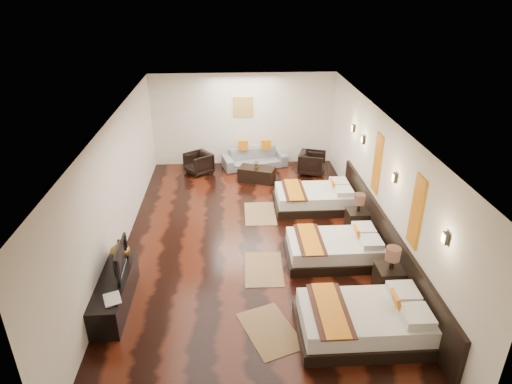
{
  "coord_description": "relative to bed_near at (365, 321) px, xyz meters",
  "views": [
    {
      "loc": [
        -0.38,
        -8.43,
        5.29
      ],
      "look_at": [
        0.13,
        0.28,
        1.1
      ],
      "focal_mm": 31.46,
      "sensor_mm": 36.0,
      "label": 1
    }
  ],
  "objects": [
    {
      "name": "nightstand_a",
      "position": [
        0.75,
        1.04,
        0.07
      ],
      "size": [
        0.49,
        0.49,
        0.97
      ],
      "color": "black",
      "rests_on": "floor"
    },
    {
      "name": "jute_mat_near",
      "position": [
        -1.52,
        0.17,
        -0.27
      ],
      "size": [
        1.12,
        1.39,
        0.01
      ],
      "primitive_type": "cube",
      "rotation": [
        0.0,
        0.0,
        0.36
      ],
      "color": "olive",
      "rests_on": "floor"
    },
    {
      "name": "armchair_right",
      "position": [
        0.29,
        6.68,
        0.06
      ],
      "size": [
        0.93,
        0.91,
        0.67
      ],
      "primitive_type": "imported",
      "rotation": [
        0.0,
        0.0,
        1.25
      ],
      "color": "black",
      "rests_on": "floor"
    },
    {
      "name": "right_wall",
      "position": [
        1.05,
        2.92,
        1.12
      ],
      "size": [
        0.01,
        9.5,
        2.8
      ],
      "primitive_type": "cube",
      "color": "silver",
      "rests_on": "floor"
    },
    {
      "name": "left_wall",
      "position": [
        -4.45,
        2.92,
        1.12
      ],
      "size": [
        0.01,
        9.5,
        2.8
      ],
      "primitive_type": "cube",
      "color": "silver",
      "rests_on": "floor"
    },
    {
      "name": "tv_console",
      "position": [
        -4.2,
        0.97,
        -0.0
      ],
      "size": [
        0.5,
        1.8,
        0.55
      ],
      "primitive_type": "cube",
      "color": "black",
      "rests_on": "floor"
    },
    {
      "name": "gold_artwork",
      "position": [
        -1.7,
        7.65,
        1.52
      ],
      "size": [
        0.6,
        0.04,
        0.6
      ],
      "primitive_type": "cube",
      "color": "#AD873F",
      "rests_on": "back_wall"
    },
    {
      "name": "sconce_near",
      "position": [
        1.01,
        -0.08,
        1.57
      ],
      "size": [
        0.07,
        0.12,
        0.18
      ],
      "color": "black",
      "rests_on": "right_wall"
    },
    {
      "name": "coffee_table",
      "position": [
        -1.37,
        6.26,
        -0.08
      ],
      "size": [
        1.11,
        0.82,
        0.4
      ],
      "primitive_type": "cube",
      "rotation": [
        0.0,
        0.0,
        -0.36
      ],
      "color": "black",
      "rests_on": "floor"
    },
    {
      "name": "jute_mat_far",
      "position": [
        -1.41,
        4.25,
        -0.27
      ],
      "size": [
        0.76,
        1.21,
        0.01
      ],
      "primitive_type": "cube",
      "rotation": [
        0.0,
        0.0,
        -0.01
      ],
      "color": "olive",
      "rests_on": "floor"
    },
    {
      "name": "figurine",
      "position": [
        -4.2,
        1.66,
        0.47
      ],
      "size": [
        0.48,
        0.48,
        0.38
      ],
      "primitive_type": "imported",
      "rotation": [
        0.0,
        0.0,
        0.37
      ],
      "color": "brown",
      "rests_on": "tv_console"
    },
    {
      "name": "book",
      "position": [
        -4.2,
        0.38,
        0.29
      ],
      "size": [
        0.37,
        0.42,
        0.03
      ],
      "primitive_type": "imported",
      "rotation": [
        0.0,
        0.0,
        0.37
      ],
      "color": "black",
      "rests_on": "tv_console"
    },
    {
      "name": "sofa",
      "position": [
        -1.37,
        7.31,
        0.01
      ],
      "size": [
        2.05,
        1.18,
        0.56
      ],
      "primitive_type": "imported",
      "rotation": [
        0.0,
        0.0,
        0.24
      ],
      "color": "slate",
      "rests_on": "floor"
    },
    {
      "name": "bed_near",
      "position": [
        0.0,
        0.0,
        0.0
      ],
      "size": [
        2.11,
        1.33,
        0.81
      ],
      "color": "black",
      "rests_on": "floor"
    },
    {
      "name": "ceiling",
      "position": [
        -1.7,
        2.92,
        2.52
      ],
      "size": [
        5.5,
        9.5,
        0.01
      ],
      "primitive_type": "cube",
      "color": "white",
      "rests_on": "floor"
    },
    {
      "name": "orange_panel_a",
      "position": [
        1.03,
        1.02,
        1.42
      ],
      "size": [
        0.04,
        0.4,
        1.3
      ],
      "primitive_type": "cube",
      "color": "#D86014",
      "rests_on": "right_wall"
    },
    {
      "name": "jute_mat_mid",
      "position": [
        -1.49,
        1.91,
        -0.27
      ],
      "size": [
        0.79,
        1.22,
        0.01
      ],
      "primitive_type": "cube",
      "rotation": [
        0.0,
        0.0,
        -0.03
      ],
      "color": "olive",
      "rests_on": "floor"
    },
    {
      "name": "floor",
      "position": [
        -1.7,
        2.92,
        -0.28
      ],
      "size": [
        5.5,
        9.5,
        0.01
      ],
      "primitive_type": "cube",
      "color": "black",
      "rests_on": "ground"
    },
    {
      "name": "nightstand_b",
      "position": [
        0.75,
        3.27,
        0.06
      ],
      "size": [
        0.48,
        0.48,
        0.95
      ],
      "color": "black",
      "rests_on": "floor"
    },
    {
      "name": "sconce_mid",
      "position": [
        1.01,
        2.12,
        1.57
      ],
      "size": [
        0.07,
        0.12,
        0.18
      ],
      "color": "black",
      "rests_on": "right_wall"
    },
    {
      "name": "back_wall",
      "position": [
        -1.7,
        7.67,
        1.12
      ],
      "size": [
        5.5,
        0.01,
        2.8
      ],
      "primitive_type": "cube",
      "color": "silver",
      "rests_on": "floor"
    },
    {
      "name": "headboard_panel",
      "position": [
        1.01,
        2.12,
        0.17
      ],
      "size": [
        0.08,
        6.6,
        0.9
      ],
      "primitive_type": "cube",
      "color": "black",
      "rests_on": "floor"
    },
    {
      "name": "tv",
      "position": [
        -4.15,
        1.21,
        0.54
      ],
      "size": [
        0.16,
        0.94,
        0.54
      ],
      "primitive_type": "imported",
      "rotation": [
        0.0,
        0.0,
        1.62
      ],
      "color": "black",
      "rests_on": "tv_console"
    },
    {
      "name": "bed_far",
      "position": [
        -0.0,
        4.52,
        -0.02
      ],
      "size": [
        1.97,
        1.24,
        0.75
      ],
      "color": "black",
      "rests_on": "floor"
    },
    {
      "name": "table_plant",
      "position": [
        -1.38,
        6.24,
        0.25
      ],
      "size": [
        0.24,
        0.21,
        0.24
      ],
      "primitive_type": "imported",
      "rotation": [
        0.0,
        0.0,
        -0.11
      ],
      "color": "#286120",
      "rests_on": "coffee_table"
    },
    {
      "name": "sconce_far",
      "position": [
        1.01,
        4.32,
        1.57
      ],
      "size": [
        0.07,
        0.12,
        0.18
      ],
      "color": "black",
      "rests_on": "right_wall"
    },
    {
      "name": "armchair_left",
      "position": [
        -3.06,
        6.91,
        0.04
      ],
      "size": [
        0.96,
        0.96,
        0.64
      ],
      "primitive_type": "imported",
      "rotation": [
        0.0,
        0.0,
        -0.95
      ],
      "color": "black",
      "rests_on": "floor"
    },
    {
      "name": "sconce_lounge",
      "position": [
        1.01,
        5.22,
        1.57
      ],
      "size": [
        0.07,
        0.12,
        0.18
      ],
      "color": "black",
      "rests_on": "right_wall"
    },
    {
      "name": "bed_mid",
      "position": [
        -0.0,
        2.19,
        -0.02
      ],
      "size": [
        1.95,
        1.22,
        0.74
      ],
      "color": "black",
      "rests_on": "floor"
    },
    {
      "name": "orange_panel_b",
      "position": [
        1.03,
        3.22,
        1.42
      ],
      "size": [
        0.04,
        0.4,
        1.3
      ],
      "primitive_type": "cube",
      "color": "#D86014",
      "rests_on": "right_wall"
    }
  ]
}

